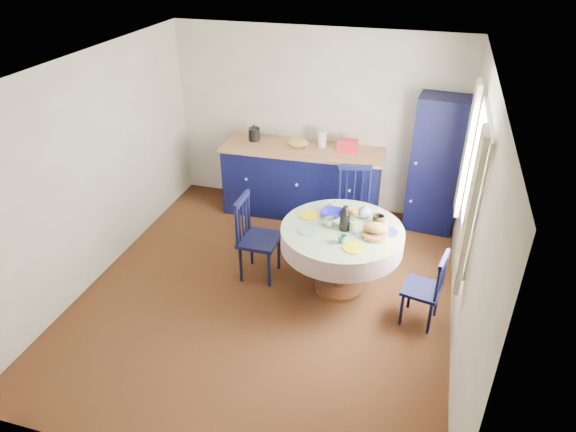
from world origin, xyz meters
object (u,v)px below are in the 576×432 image
chair_left (256,237)px  mug_d (332,205)px  dining_table (343,238)px  chair_right (426,288)px  cobalt_bowl (332,213)px  kitchen_counter (302,180)px  chair_far (353,207)px  mug_a (329,222)px  mug_b (342,239)px  mug_c (378,220)px  pantry_cabinet (436,165)px

chair_left → mug_d: 0.95m
dining_table → chair_left: dining_table is taller
chair_right → cobalt_bowl: cobalt_bowl is taller
kitchen_counter → chair_far: bearing=-38.7°
chair_right → mug_a: (-1.08, 0.31, 0.42)m
kitchen_counter → mug_a: 1.78m
chair_right → mug_a: mug_a is taller
mug_b → mug_c: size_ratio=0.70×
chair_left → chair_far: bearing=-43.5°
kitchen_counter → dining_table: 1.83m
pantry_cabinet → chair_far: bearing=-137.9°
mug_a → mug_b: size_ratio=1.22×
cobalt_bowl → pantry_cabinet: bearing=54.2°
chair_right → kitchen_counter: bearing=-125.2°
kitchen_counter → pantry_cabinet: pantry_cabinet is taller
chair_right → mug_b: mug_b is taller
mug_a → mug_c: size_ratio=0.86×
chair_right → mug_c: size_ratio=6.30×
dining_table → mug_a: (-0.16, 0.01, 0.17)m
chair_far → mug_a: 1.04m
mug_d → chair_left: bearing=-153.6°
pantry_cabinet → chair_left: pantry_cabinet is taller
mug_b → mug_d: mug_d is taller
dining_table → chair_far: bearing=92.7°
mug_d → chair_far: bearing=75.2°
mug_d → kitchen_counter: bearing=119.2°
mug_a → mug_d: same height
pantry_cabinet → mug_c: bearing=-105.0°
mug_d → cobalt_bowl: (0.03, -0.17, -0.01)m
chair_left → chair_far: 1.37m
chair_far → mug_b: size_ratio=10.93×
kitchen_counter → pantry_cabinet: 1.81m
pantry_cabinet → cobalt_bowl: (-1.06, -1.47, -0.08)m
chair_right → cobalt_bowl: 1.28m
pantry_cabinet → mug_d: size_ratio=18.64×
mug_b → cobalt_bowl: (-0.21, 0.51, -0.01)m
chair_far → mug_a: (-0.11, -0.98, 0.32)m
mug_d → mug_c: bearing=-20.8°
mug_c → mug_d: 0.58m
chair_left → chair_far: size_ratio=0.97×
mug_c → mug_a: bearing=-160.3°
mug_c → mug_d: bearing=159.2°
cobalt_bowl → chair_right: bearing=-26.0°
pantry_cabinet → chair_right: pantry_cabinet is taller
cobalt_bowl → dining_table: bearing=-53.0°
mug_c → chair_far: bearing=116.1°
chair_left → pantry_cabinet: bearing=-47.5°
kitchen_counter → mug_c: size_ratio=16.53×
kitchen_counter → cobalt_bowl: kitchen_counter is taller
dining_table → chair_far: 1.00m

